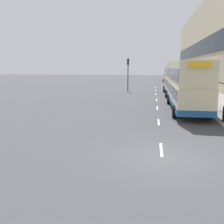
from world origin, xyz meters
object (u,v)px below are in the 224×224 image
double_decker_bus_near (187,85)px  double_decker_bus_ahead (175,78)px  traffic_light_far_kerb (128,69)px  car_0 (167,78)px

double_decker_bus_near → double_decker_bus_ahead: bearing=89.7°
double_decker_bus_near → traffic_light_far_kerb: (-6.88, 17.06, 1.17)m
double_decker_bus_ahead → traffic_light_far_kerb: 8.27m
double_decker_bus_ahead → traffic_light_far_kerb: (-6.94, 4.34, 1.18)m
traffic_light_far_kerb → car_0: bearing=75.0°
double_decker_bus_near → double_decker_bus_ahead: (0.06, 12.72, -0.00)m
car_0 → traffic_light_far_kerb: bearing=-105.0°
car_0 → traffic_light_far_kerb: (-7.52, -28.07, 2.59)m
traffic_light_far_kerb → double_decker_bus_ahead: bearing=-32.0°
double_decker_bus_near → car_0: size_ratio=2.87×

